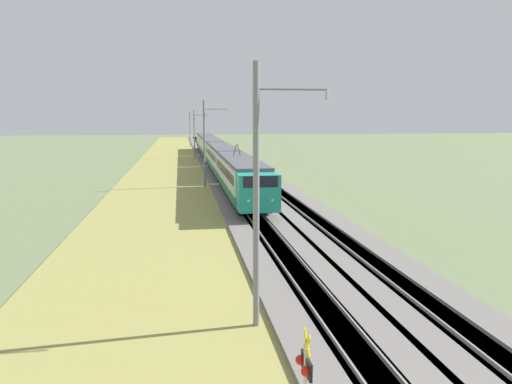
{
  "coord_description": "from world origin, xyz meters",
  "views": [
    {
      "loc": [
        -8.55,
        5.24,
        7.41
      ],
      "look_at": [
        25.78,
        0.0,
        2.14
      ],
      "focal_mm": 35.0,
      "sensor_mm": 36.0,
      "label": 1
    }
  ],
  "objects_px": {
    "catenary_mast_near": "(258,196)",
    "catenary_mast_mid": "(205,143)",
    "catenary_mast_far": "(195,134)",
    "passenger_train": "(216,152)",
    "catenary_mast_distant": "(190,128)"
  },
  "relations": [
    {
      "from": "catenary_mast_near",
      "to": "catenary_mast_far",
      "type": "bearing_deg",
      "value": -0.0
    },
    {
      "from": "catenary_mast_mid",
      "to": "catenary_mast_distant",
      "type": "distance_m",
      "value": 71.22
    },
    {
      "from": "catenary_mast_mid",
      "to": "catenary_mast_distant",
      "type": "relative_size",
      "value": 1.03
    },
    {
      "from": "passenger_train",
      "to": "catenary_mast_near",
      "type": "height_order",
      "value": "catenary_mast_near"
    },
    {
      "from": "passenger_train",
      "to": "catenary_mast_near",
      "type": "relative_size",
      "value": 8.94
    },
    {
      "from": "passenger_train",
      "to": "catenary_mast_far",
      "type": "distance_m",
      "value": 14.39
    },
    {
      "from": "catenary_mast_mid",
      "to": "catenary_mast_far",
      "type": "bearing_deg",
      "value": -0.01
    },
    {
      "from": "catenary_mast_near",
      "to": "catenary_mast_mid",
      "type": "bearing_deg",
      "value": -0.0
    },
    {
      "from": "passenger_train",
      "to": "catenary_mast_near",
      "type": "distance_m",
      "value": 57.36
    },
    {
      "from": "catenary_mast_far",
      "to": "catenary_mast_distant",
      "type": "distance_m",
      "value": 35.61
    },
    {
      "from": "catenary_mast_distant",
      "to": "catenary_mast_near",
      "type": "bearing_deg",
      "value": 180.0
    },
    {
      "from": "catenary_mast_far",
      "to": "catenary_mast_distant",
      "type": "height_order",
      "value": "catenary_mast_distant"
    },
    {
      "from": "catenary_mast_mid",
      "to": "catenary_mast_distant",
      "type": "bearing_deg",
      "value": -0.0
    },
    {
      "from": "catenary_mast_far",
      "to": "catenary_mast_mid",
      "type": "bearing_deg",
      "value": 179.99
    },
    {
      "from": "catenary_mast_near",
      "to": "catenary_mast_distant",
      "type": "xyz_separation_m",
      "value": [
        106.83,
        -0.0,
        -0.22
      ]
    }
  ]
}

